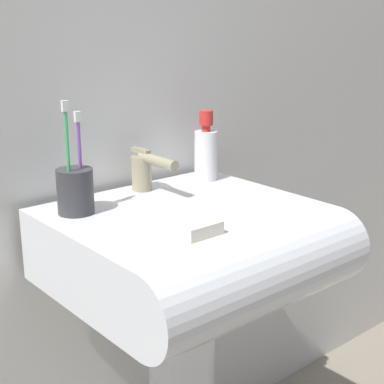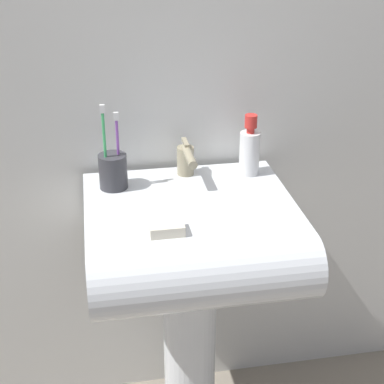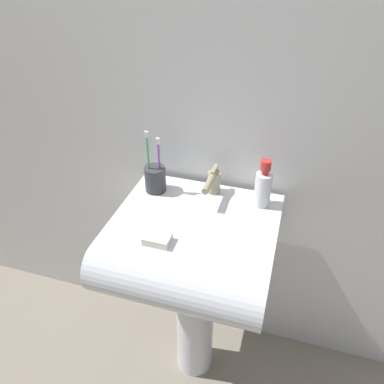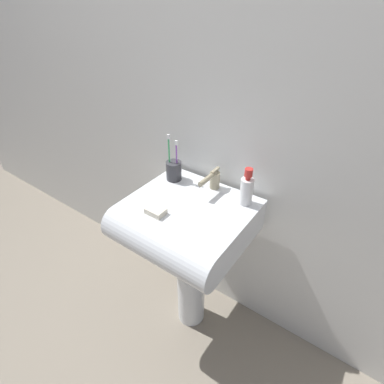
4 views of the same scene
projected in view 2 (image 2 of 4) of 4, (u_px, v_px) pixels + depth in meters
The scene contains 7 objects.
wall_back at pixel (172, 4), 1.44m from camera, with size 5.00×0.05×2.40m, color silver.
sink_pedestal at pixel (190, 350), 1.63m from camera, with size 0.14×0.14×0.63m, color white.
sink_basin at pixel (193, 239), 1.40m from camera, with size 0.50×0.48×0.15m.
faucet at pixel (186, 159), 1.52m from camera, with size 0.04×0.15×0.09m.
toothbrush_cup at pixel (113, 170), 1.46m from camera, with size 0.07×0.07×0.22m.
soap_bottle at pixel (250, 150), 1.53m from camera, with size 0.05×0.05×0.16m.
bar_soap at pixel (167, 228), 1.28m from camera, with size 0.08×0.05×0.02m, color silver.
Camera 2 is at (-0.21, -1.24, 1.44)m, focal length 55.00 mm.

